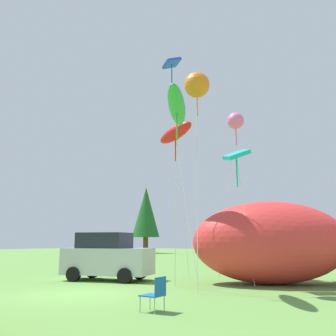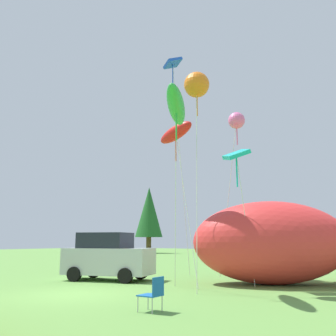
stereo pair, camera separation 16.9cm
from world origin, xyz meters
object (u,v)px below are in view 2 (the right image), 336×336
object	(u,v)px
parked_car	(108,257)
kite_green_fish	(176,106)
inflatable_cat	(297,245)
kite_teal_diamond	(236,156)
kite_red_lizard	(176,133)
folding_chair	(154,292)
kite_pink_octopus	(236,121)
kite_blue_box	(173,68)
kite_orange_flower	(197,85)

from	to	relation	value
parked_car	kite_green_fish	distance (m)	7.81
inflatable_cat	kite_teal_diamond	size ratio (longest dim) A/B	1.62
inflatable_cat	kite_red_lizard	size ratio (longest dim) A/B	1.25
inflatable_cat	kite_red_lizard	world-z (taller)	kite_red_lizard
folding_chair	kite_pink_octopus	bearing A→B (deg)	-81.97
folding_chair	kite_red_lizard	size ratio (longest dim) A/B	0.12
kite_green_fish	kite_teal_diamond	distance (m)	3.21
folding_chair	kite_teal_diamond	distance (m)	7.11
kite_blue_box	kite_teal_diamond	world-z (taller)	kite_blue_box
folding_chair	kite_blue_box	world-z (taller)	kite_blue_box
inflatable_cat	kite_teal_diamond	distance (m)	4.58
parked_car	inflatable_cat	size ratio (longest dim) A/B	0.49
kite_orange_flower	kite_pink_octopus	bearing A→B (deg)	97.67
inflatable_cat	kite_blue_box	size ratio (longest dim) A/B	0.72
inflatable_cat	kite_teal_diamond	xyz separation A→B (m)	(-1.34, -2.65, 3.48)
kite_red_lizard	folding_chair	bearing A→B (deg)	-61.20
kite_orange_flower	folding_chair	bearing A→B (deg)	-75.19
inflatable_cat	kite_blue_box	distance (m)	12.08
kite_blue_box	kite_pink_octopus	bearing A→B (deg)	8.30
kite_teal_diamond	inflatable_cat	bearing A→B (deg)	63.09
folding_chair	inflatable_cat	world-z (taller)	inflatable_cat
inflatable_cat	kite_blue_box	world-z (taller)	kite_blue_box
kite_blue_box	kite_orange_flower	distance (m)	7.35
parked_car	kite_red_lizard	xyz separation A→B (m)	(3.37, 0.62, 5.46)
kite_pink_octopus	kite_orange_flower	bearing A→B (deg)	-82.33
folding_chair	kite_green_fish	size ratio (longest dim) A/B	0.12
parked_car	kite_blue_box	xyz separation A→B (m)	(0.95, 3.93, 10.59)
inflatable_cat	kite_blue_box	xyz separation A→B (m)	(-6.66, 0.64, 10.06)
inflatable_cat	parked_car	bearing A→B (deg)	172.85
kite_teal_diamond	kite_orange_flower	world-z (taller)	kite_orange_flower
inflatable_cat	kite_orange_flower	xyz separation A→B (m)	(-2.35, -3.96, 6.28)
folding_chair	kite_teal_diamond	xyz separation A→B (m)	(-0.09, 5.45, 4.57)
kite_green_fish	kite_teal_diamond	bearing A→B (deg)	65.55
parked_car	kite_pink_octopus	bearing A→B (deg)	26.24
kite_teal_diamond	parked_car	bearing A→B (deg)	-174.20
kite_teal_diamond	kite_orange_flower	size ratio (longest dim) A/B	0.65
kite_green_fish	kite_pink_octopus	size ratio (longest dim) A/B	0.86
kite_blue_box	kite_pink_octopus	distance (m)	5.26
kite_blue_box	kite_teal_diamond	distance (m)	9.07
parked_car	kite_orange_flower	world-z (taller)	kite_orange_flower
kite_green_fish	kite_orange_flower	xyz separation A→B (m)	(0.15, 1.23, 1.23)
kite_orange_flower	kite_pink_octopus	xyz separation A→B (m)	(-0.69, 5.13, 0.00)
kite_red_lizard	kite_orange_flower	bearing A→B (deg)	-34.35
folding_chair	inflatable_cat	bearing A→B (deg)	-101.67
kite_green_fish	kite_pink_octopus	distance (m)	6.50
kite_orange_flower	inflatable_cat	bearing A→B (deg)	59.33
parked_car	kite_orange_flower	xyz separation A→B (m)	(5.26, -0.68, 6.82)
folding_chair	kite_red_lizard	world-z (taller)	kite_red_lizard
kite_pink_octopus	folding_chair	bearing A→B (deg)	-79.09
folding_chair	kite_green_fish	bearing A→B (deg)	-69.65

